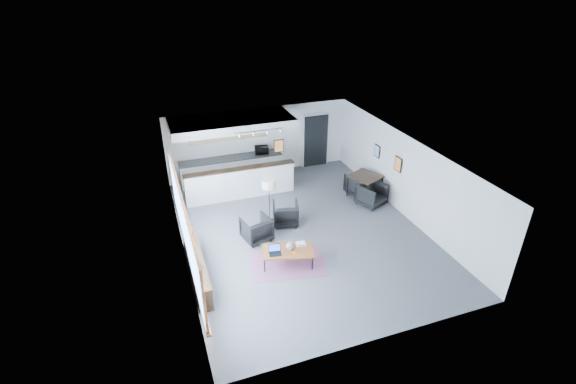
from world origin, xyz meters
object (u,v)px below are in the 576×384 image
object	(u,v)px
armchair_right	(286,212)
microwave	(262,149)
laptop	(275,251)
dining_chair_near	(372,195)
ceramic_pot	(290,246)
dining_table	(365,178)
floor_lamp	(269,185)
dining_chair_far	(360,184)
coffee_table	(288,251)
armchair_left	(256,228)
book_stack	(301,244)

from	to	relation	value
armchair_right	microwave	xyz separation A→B (m)	(0.28, 3.56, 0.71)
laptop	dining_chair_near	xyz separation A→B (m)	(4.11, 2.12, -0.15)
armchair_right	microwave	world-z (taller)	microwave
ceramic_pot	dining_table	bearing A→B (deg)	36.08
laptop	dining_chair_near	bearing A→B (deg)	36.50
laptop	dining_chair_near	size ratio (longest dim) A/B	0.50
ceramic_pot	floor_lamp	xyz separation A→B (m)	(0.12, 2.25, 0.71)
ceramic_pot	floor_lamp	world-z (taller)	floor_lamp
floor_lamp	dining_chair_near	xyz separation A→B (m)	(3.56, -0.13, -0.91)
microwave	dining_table	bearing A→B (deg)	-34.35
laptop	floor_lamp	size ratio (longest dim) A/B	0.25
armchair_right	floor_lamp	bearing A→B (deg)	-19.57
dining_table	dining_chair_far	size ratio (longest dim) A/B	1.73
ceramic_pot	dining_chair_far	distance (m)	4.72
laptop	armchair_right	xyz separation A→B (m)	(0.98, 1.95, -0.12)
dining_table	ceramic_pot	bearing A→B (deg)	-143.92
ceramic_pot	coffee_table	bearing A→B (deg)	176.70
laptop	armchair_right	size ratio (longest dim) A/B	0.46
dining_chair_near	ceramic_pot	bearing A→B (deg)	-173.35
laptop	ceramic_pot	xyz separation A→B (m)	(0.43, -0.00, 0.05)
ceramic_pot	dining_chair_far	bearing A→B (deg)	38.85
armchair_right	dining_table	distance (m)	3.30
coffee_table	dining_chair_far	size ratio (longest dim) A/B	2.10
armchair_left	microwave	size ratio (longest dim) A/B	1.58
book_stack	floor_lamp	world-z (taller)	floor_lamp
coffee_table	armchair_right	bearing A→B (deg)	87.42
ceramic_pot	microwave	size ratio (longest dim) A/B	0.45
coffee_table	dining_chair_far	distance (m)	4.77
laptop	armchair_left	world-z (taller)	armchair_left
ceramic_pot	armchair_left	world-z (taller)	armchair_left
armchair_right	dining_chair_near	world-z (taller)	armchair_right
book_stack	microwave	xyz separation A→B (m)	(0.48, 5.42, 0.61)
coffee_table	dining_chair_near	bearing A→B (deg)	44.51
ceramic_pot	floor_lamp	bearing A→B (deg)	87.03
book_stack	floor_lamp	distance (m)	2.30
dining_chair_far	microwave	xyz separation A→B (m)	(-2.84, 2.56, 0.74)
armchair_right	ceramic_pot	bearing A→B (deg)	89.09
ceramic_pot	armchair_left	bearing A→B (deg)	111.45
laptop	book_stack	size ratio (longest dim) A/B	1.27
ceramic_pot	dining_chair_near	world-z (taller)	dining_chair_near
armchair_right	dining_chair_near	size ratio (longest dim) A/B	1.09
coffee_table	dining_chair_near	size ratio (longest dim) A/B	2.10
coffee_table	laptop	size ratio (longest dim) A/B	4.22
dining_table	dining_chair_near	size ratio (longest dim) A/B	1.73
microwave	dining_chair_far	bearing A→B (deg)	-32.47
floor_lamp	laptop	bearing A→B (deg)	-103.75
book_stack	floor_lamp	xyz separation A→B (m)	(-0.24, 2.15, 0.79)
dining_table	microwave	size ratio (longest dim) A/B	2.48
ceramic_pot	dining_chair_near	distance (m)	4.25
armchair_left	floor_lamp	distance (m)	1.39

